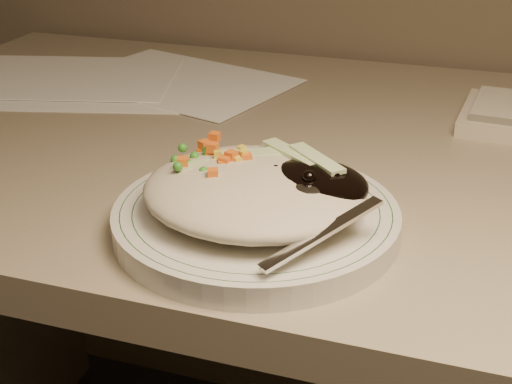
% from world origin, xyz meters
% --- Properties ---
extents(desk, '(1.40, 0.70, 0.74)m').
position_xyz_m(desk, '(0.00, 1.38, 0.54)').
color(desk, gray).
rests_on(desk, ground).
extents(plate, '(0.25, 0.25, 0.02)m').
position_xyz_m(plate, '(-0.09, 1.16, 0.75)').
color(plate, silver).
rests_on(plate, desk).
extents(plate_rim, '(0.24, 0.24, 0.00)m').
position_xyz_m(plate_rim, '(-0.09, 1.16, 0.76)').
color(plate_rim, '#144723').
rests_on(plate_rim, plate).
extents(meal, '(0.21, 0.19, 0.05)m').
position_xyz_m(meal, '(-0.09, 1.16, 0.78)').
color(meal, beige).
rests_on(meal, plate).
extents(papers, '(0.50, 0.33, 0.00)m').
position_xyz_m(papers, '(-0.41, 1.51, 0.74)').
color(papers, white).
rests_on(papers, desk).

